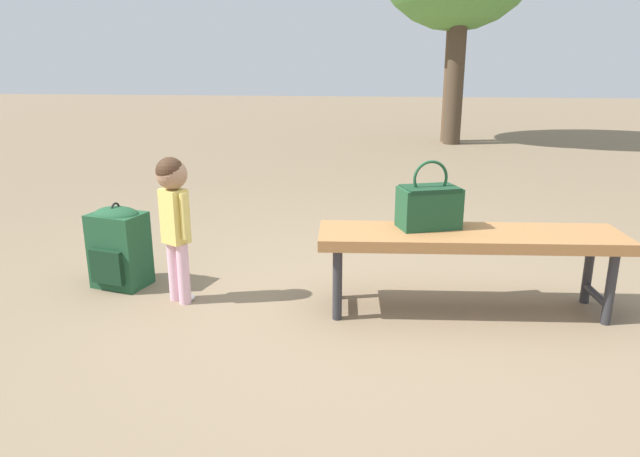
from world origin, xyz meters
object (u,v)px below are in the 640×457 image
Objects in this scene: park_bench at (470,242)px; backpack_large at (119,245)px; handbag at (429,205)px; child_standing at (174,208)px.

backpack_large reaches higher than park_bench.
handbag is (0.22, -0.06, 0.18)m from park_bench.
child_standing reaches higher than backpack_large.
child_standing is at bearing 5.34° from handbag.
child_standing is at bearing 156.11° from backpack_large.
park_bench is 3.13× the size of backpack_large.
child_standing is 0.56m from backpack_large.
handbag is at bearing -14.70° from park_bench.
backpack_large is (1.81, -0.06, -0.32)m from handbag.
backpack_large is (0.44, -0.19, -0.29)m from child_standing.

